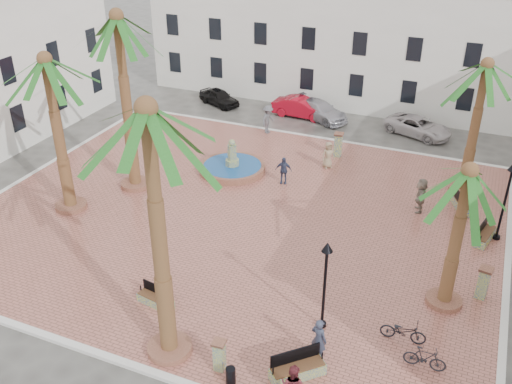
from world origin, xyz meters
TOP-DOWN VIEW (x-y plane):
  - ground at (0.00, 0.00)m, footprint 120.00×120.00m
  - plaza at (0.00, 0.00)m, footprint 26.00×22.00m
  - kerb_n at (0.00, 11.00)m, footprint 26.30×0.30m
  - kerb_s at (0.00, -11.00)m, footprint 26.30×0.30m
  - kerb_e at (13.00, 0.00)m, footprint 0.30×22.30m
  - kerb_w at (-13.00, 0.00)m, footprint 0.30×22.30m
  - building_north at (-0.00, 19.99)m, footprint 30.40×7.40m
  - fountain at (-2.32, 4.27)m, footprint 3.89×3.89m
  - palm_nw at (-6.53, 0.45)m, footprint 5.41×5.41m
  - palm_sw at (-8.30, -2.93)m, footprint 5.30×5.30m
  - palm_s at (1.75, -9.88)m, footprint 5.33×5.33m
  - palm_e at (10.66, -3.18)m, footprint 4.70×4.70m
  - palm_ne at (10.44, 6.95)m, footprint 4.96×4.96m
  - bench_s at (-0.08, -7.86)m, footprint 1.68×0.77m
  - bench_se at (6.46, -9.21)m, footprint 1.83×1.80m
  - bench_e at (11.87, 2.26)m, footprint 0.95×1.87m
  - bench_ne at (10.53, 4.95)m, footprint 1.28×1.95m
  - lamppost_s at (6.49, -6.44)m, footprint 0.42×0.42m
  - lamppost_e at (12.40, 2.67)m, footprint 0.44×0.44m
  - bollard_se at (3.83, -9.95)m, footprint 0.48×0.48m
  - bollard_n at (2.83, 8.68)m, footprint 0.58×0.58m
  - bollard_e at (12.01, -2.23)m, footprint 0.61×0.61m
  - litter_bin at (4.47, -10.40)m, footprint 0.35×0.35m
  - cyclist_a at (6.85, -8.11)m, footprint 0.74×0.61m
  - bicycle_a at (9.49, -6.02)m, footprint 1.73×0.69m
  - bicycle_b at (10.44, -7.11)m, footprint 1.50×0.45m
  - pedestrian_fountain_a at (2.72, 6.90)m, footprint 0.93×0.92m
  - pedestrian_fountain_b at (0.98, 4.01)m, footprint 1.00×0.59m
  - pedestrian_north at (-2.53, 10.40)m, footprint 0.90×1.35m
  - pedestrian_east at (8.55, 3.86)m, footprint 0.73×1.77m
  - car_black at (-8.15, 14.36)m, footprint 3.88×2.80m
  - car_red at (-1.52, 14.47)m, footprint 4.38×1.72m
  - car_silver at (-0.22, 14.54)m, footprint 4.96×3.60m
  - car_white at (6.83, 14.30)m, footprint 4.93×3.50m

SIDE VIEW (x-z plane):
  - ground at x=0.00m, z-range 0.00..0.00m
  - plaza at x=0.00m, z-range 0.00..0.15m
  - kerb_n at x=0.00m, z-range 0.00..0.16m
  - kerb_s at x=0.00m, z-range 0.00..0.16m
  - kerb_e at x=13.00m, z-range 0.00..0.16m
  - kerb_w at x=-13.00m, z-range 0.00..0.16m
  - bench_s at x=-0.08m, z-range -0.04..0.82m
  - bench_e at x=11.87m, z-range -0.06..0.89m
  - fountain at x=-2.32m, z-range -0.58..1.43m
  - bench_ne at x=10.53m, z-range -0.07..0.92m
  - bench_se at x=6.46m, z-range -0.08..0.96m
  - litter_bin at x=4.47m, z-range 0.15..0.82m
  - bicycle_a at x=9.49m, z-range 0.15..1.04m
  - bicycle_b at x=10.44m, z-range 0.15..1.05m
  - car_black at x=-8.15m, z-range 0.00..1.23m
  - car_white at x=6.83m, z-range 0.00..1.25m
  - car_silver at x=-0.22m, z-range 0.00..1.33m
  - car_red at x=-1.52m, z-range 0.00..1.42m
  - bollard_se at x=3.83m, z-range 0.17..1.44m
  - bollard_e at x=12.01m, z-range 0.18..1.64m
  - bollard_n at x=2.83m, z-range 0.18..1.70m
  - pedestrian_fountain_b at x=0.98m, z-range 0.15..1.74m
  - pedestrian_fountain_a at x=2.72m, z-range 0.15..1.77m
  - cyclist_a at x=6.85m, z-range 0.15..1.91m
  - pedestrian_east at x=8.55m, z-range 0.15..2.01m
  - pedestrian_north at x=-2.53m, z-range 0.15..2.09m
  - lamppost_s at x=6.49m, z-range 0.84..4.71m
  - lamppost_e at x=12.40m, z-range 0.87..4.92m
  - building_north at x=0.00m, z-range 0.02..9.52m
  - palm_e at x=10.66m, z-range 2.25..8.61m
  - palm_ne at x=10.44m, z-range 2.74..10.24m
  - palm_sw at x=-8.30m, z-range 3.04..11.32m
  - palm_nw at x=-6.53m, z-range 3.68..13.40m
  - palm_s at x=1.75m, z-range 3.71..13.47m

